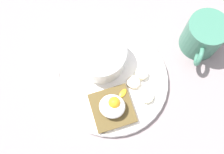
{
  "coord_description": "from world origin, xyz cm",
  "views": [
    {
      "loc": [
        3.12,
        -17.23,
        57.85
      ],
      "look_at": [
        0.0,
        0.0,
        5.0
      ],
      "focal_mm": 40.0,
      "sensor_mm": 36.0,
      "label": 1
    }
  ],
  "objects_px": {
    "oatmeal_bowl": "(100,56)",
    "banana_slice_front": "(147,96)",
    "coffee_mug": "(203,36)",
    "toast_slice": "(112,108)",
    "banana_slice_left": "(133,83)",
    "banana_slice_back": "(141,74)",
    "poached_egg": "(113,106)"
  },
  "relations": [
    {
      "from": "oatmeal_bowl",
      "to": "banana_slice_left",
      "type": "relative_size",
      "value": 3.48
    },
    {
      "from": "toast_slice",
      "to": "banana_slice_back",
      "type": "distance_m",
      "value": 0.1
    },
    {
      "from": "toast_slice",
      "to": "banana_slice_front",
      "type": "xyz_separation_m",
      "value": [
        0.07,
        0.04,
        -0.0
      ]
    },
    {
      "from": "banana_slice_left",
      "to": "coffee_mug",
      "type": "bearing_deg",
      "value": 43.37
    },
    {
      "from": "toast_slice",
      "to": "banana_slice_front",
      "type": "relative_size",
      "value": 2.69
    },
    {
      "from": "banana_slice_front",
      "to": "coffee_mug",
      "type": "bearing_deg",
      "value": 56.06
    },
    {
      "from": "oatmeal_bowl",
      "to": "banana_slice_back",
      "type": "distance_m",
      "value": 0.1
    },
    {
      "from": "banana_slice_front",
      "to": "banana_slice_left",
      "type": "xyz_separation_m",
      "value": [
        -0.03,
        0.03,
        -0.0
      ]
    },
    {
      "from": "banana_slice_left",
      "to": "oatmeal_bowl",
      "type": "bearing_deg",
      "value": 151.89
    },
    {
      "from": "banana_slice_left",
      "to": "poached_egg",
      "type": "bearing_deg",
      "value": -119.12
    },
    {
      "from": "oatmeal_bowl",
      "to": "toast_slice",
      "type": "relative_size",
      "value": 1.01
    },
    {
      "from": "toast_slice",
      "to": "banana_slice_front",
      "type": "height_order",
      "value": "same"
    },
    {
      "from": "oatmeal_bowl",
      "to": "coffee_mug",
      "type": "relative_size",
      "value": 0.97
    },
    {
      "from": "banana_slice_back",
      "to": "toast_slice",
      "type": "bearing_deg",
      "value": -119.53
    },
    {
      "from": "banana_slice_back",
      "to": "banana_slice_front",
      "type": "bearing_deg",
      "value": -68.66
    },
    {
      "from": "toast_slice",
      "to": "oatmeal_bowl",
      "type": "bearing_deg",
      "value": 113.38
    },
    {
      "from": "toast_slice",
      "to": "banana_slice_left",
      "type": "height_order",
      "value": "same"
    },
    {
      "from": "banana_slice_left",
      "to": "banana_slice_back",
      "type": "height_order",
      "value": "banana_slice_back"
    },
    {
      "from": "oatmeal_bowl",
      "to": "toast_slice",
      "type": "xyz_separation_m",
      "value": [
        0.05,
        -0.11,
        -0.02
      ]
    },
    {
      "from": "toast_slice",
      "to": "banana_slice_back",
      "type": "height_order",
      "value": "banana_slice_back"
    },
    {
      "from": "banana_slice_left",
      "to": "banana_slice_back",
      "type": "xyz_separation_m",
      "value": [
        0.01,
        0.03,
        0.0
      ]
    },
    {
      "from": "oatmeal_bowl",
      "to": "banana_slice_front",
      "type": "relative_size",
      "value": 2.72
    },
    {
      "from": "oatmeal_bowl",
      "to": "coffee_mug",
      "type": "distance_m",
      "value": 0.24
    },
    {
      "from": "banana_slice_left",
      "to": "coffee_mug",
      "type": "relative_size",
      "value": 0.28
    },
    {
      "from": "toast_slice",
      "to": "coffee_mug",
      "type": "distance_m",
      "value": 0.27
    },
    {
      "from": "oatmeal_bowl",
      "to": "poached_egg",
      "type": "xyz_separation_m",
      "value": [
        0.05,
        -0.11,
        0.0
      ]
    },
    {
      "from": "banana_slice_left",
      "to": "banana_slice_back",
      "type": "relative_size",
      "value": 0.82
    },
    {
      "from": "coffee_mug",
      "to": "banana_slice_left",
      "type": "bearing_deg",
      "value": -136.63
    },
    {
      "from": "toast_slice",
      "to": "banana_slice_left",
      "type": "xyz_separation_m",
      "value": [
        0.04,
        0.07,
        -0.0
      ]
    },
    {
      "from": "banana_slice_back",
      "to": "coffee_mug",
      "type": "height_order",
      "value": "coffee_mug"
    },
    {
      "from": "banana_slice_left",
      "to": "coffee_mug",
      "type": "xyz_separation_m",
      "value": [
        0.14,
        0.13,
        0.03
      ]
    },
    {
      "from": "oatmeal_bowl",
      "to": "banana_slice_front",
      "type": "height_order",
      "value": "oatmeal_bowl"
    }
  ]
}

